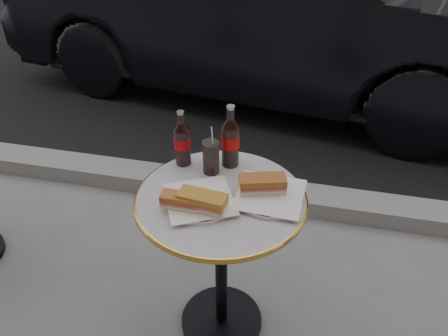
% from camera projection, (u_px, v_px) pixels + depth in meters
% --- Properties ---
extents(ground, '(80.00, 80.00, 0.00)m').
position_uv_depth(ground, '(222.00, 322.00, 1.98)').
color(ground, gray).
rests_on(ground, ground).
extents(asphalt_road, '(40.00, 8.00, 0.00)m').
position_uv_depth(asphalt_road, '(304.00, 15.00, 5.97)').
color(asphalt_road, black).
rests_on(asphalt_road, ground).
extents(curb, '(40.00, 0.20, 0.12)m').
position_uv_depth(curb, '(255.00, 193.00, 2.67)').
color(curb, gray).
rests_on(curb, ground).
extents(bistro_table, '(0.62, 0.62, 0.73)m').
position_uv_depth(bistro_table, '(221.00, 266.00, 1.77)').
color(bistro_table, '#BAB2C4').
rests_on(bistro_table, ground).
extents(plate_left, '(0.30, 0.30, 0.01)m').
position_uv_depth(plate_left, '(200.00, 201.00, 1.53)').
color(plate_left, silver).
rests_on(plate_left, bistro_table).
extents(plate_right, '(0.30, 0.30, 0.01)m').
position_uv_depth(plate_right, '(270.00, 196.00, 1.55)').
color(plate_right, silver).
rests_on(plate_right, bistro_table).
extents(sandwich_left_a, '(0.14, 0.06, 0.05)m').
position_uv_depth(sandwich_left_a, '(181.00, 202.00, 1.48)').
color(sandwich_left_a, '#AE5E2C').
rests_on(sandwich_left_a, plate_left).
extents(sandwich_left_b, '(0.17, 0.10, 0.06)m').
position_uv_depth(sandwich_left_b, '(202.00, 202.00, 1.47)').
color(sandwich_left_b, '#B77F2E').
rests_on(sandwich_left_b, plate_left).
extents(sandwich_right, '(0.18, 0.12, 0.06)m').
position_uv_depth(sandwich_right, '(262.00, 185.00, 1.55)').
color(sandwich_right, '#A35B29').
rests_on(sandwich_right, plate_right).
extents(cola_bottle_left, '(0.07, 0.07, 0.23)m').
position_uv_depth(cola_bottle_left, '(182.00, 138.00, 1.67)').
color(cola_bottle_left, black).
rests_on(cola_bottle_left, bistro_table).
extents(cola_bottle_right, '(0.09, 0.09, 0.26)m').
position_uv_depth(cola_bottle_right, '(230.00, 136.00, 1.65)').
color(cola_bottle_right, black).
rests_on(cola_bottle_right, bistro_table).
extents(cola_glass, '(0.09, 0.09, 0.13)m').
position_uv_depth(cola_glass, '(211.00, 157.00, 1.64)').
color(cola_glass, black).
rests_on(cola_glass, bistro_table).
extents(parked_car, '(2.22, 4.59, 1.45)m').
position_uv_depth(parked_car, '(269.00, 9.00, 3.60)').
color(parked_car, black).
rests_on(parked_car, ground).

